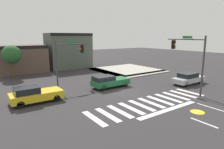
% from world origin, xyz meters
% --- Properties ---
extents(ground_plane, '(120.00, 120.00, 0.00)m').
position_xyz_m(ground_plane, '(0.00, 0.00, 0.00)').
color(ground_plane, '#302D30').
extents(crosswalk_near, '(12.27, 3.16, 0.01)m').
position_xyz_m(crosswalk_near, '(-0.00, -4.50, 0.00)').
color(crosswalk_near, silver).
rests_on(crosswalk_near, ground_plane).
extents(bike_detector_marking, '(1.09, 1.09, 0.01)m').
position_xyz_m(bike_detector_marking, '(1.45, -8.14, 0.00)').
color(bike_detector_marking, yellow).
rests_on(bike_detector_marking, ground_plane).
extents(curb_corner_northeast, '(10.00, 10.60, 0.15)m').
position_xyz_m(curb_corner_northeast, '(8.49, 9.42, 0.07)').
color(curb_corner_northeast, '#B2AA9E').
rests_on(curb_corner_northeast, ground_plane).
extents(storefront_row, '(15.61, 5.94, 6.47)m').
position_xyz_m(storefront_row, '(-1.77, 18.68, 2.82)').
color(storefront_row, brown).
rests_on(storefront_row, ground_plane).
extents(traffic_signal_northwest, '(4.12, 0.32, 5.38)m').
position_xyz_m(traffic_signal_northwest, '(-3.74, 5.10, 3.72)').
color(traffic_signal_northwest, '#383A3D').
rests_on(traffic_signal_northwest, ground_plane).
extents(traffic_signal_southeast, '(0.32, 4.41, 5.97)m').
position_xyz_m(traffic_signal_southeast, '(5.37, -4.49, 4.12)').
color(traffic_signal_southeast, '#383A3D').
rests_on(traffic_signal_southeast, ground_plane).
extents(car_silver, '(4.65, 1.72, 1.42)m').
position_xyz_m(car_silver, '(8.98, -2.25, 0.72)').
color(car_silver, '#B7BABF').
rests_on(car_silver, ground_plane).
extents(car_yellow, '(4.49, 1.95, 1.53)m').
position_xyz_m(car_yellow, '(-8.57, 1.60, 0.76)').
color(car_yellow, gold).
rests_on(car_yellow, ground_plane).
extents(car_green, '(4.46, 1.86, 1.45)m').
position_xyz_m(car_green, '(-0.14, 2.06, 0.76)').
color(car_green, '#1E6638').
rests_on(car_green, ground_plane).
extents(roadside_tree, '(2.58, 2.58, 4.69)m').
position_xyz_m(roadside_tree, '(-8.50, 14.00, 3.36)').
color(roadside_tree, '#4C3823').
rests_on(roadside_tree, ground_plane).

